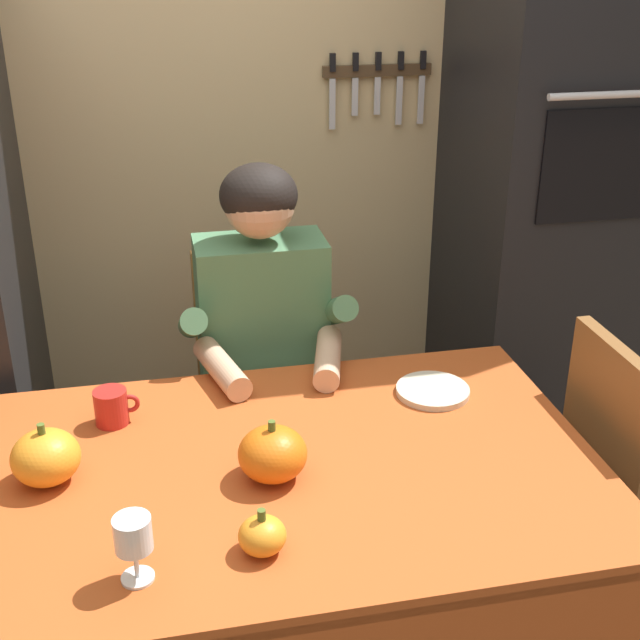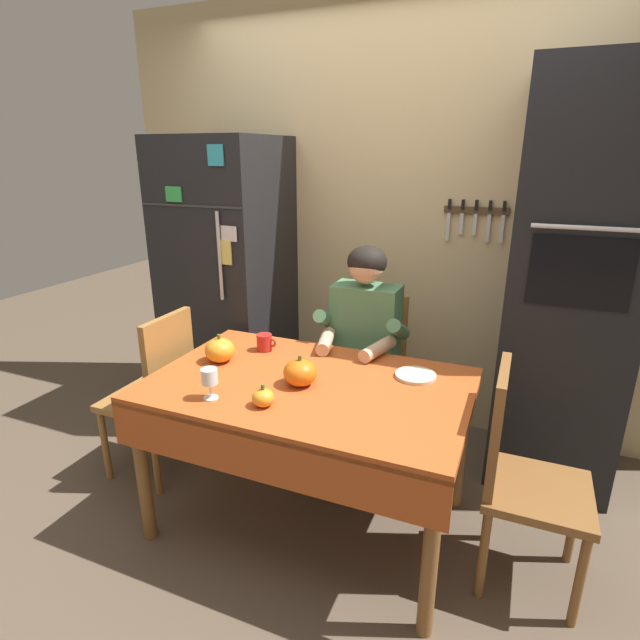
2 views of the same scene
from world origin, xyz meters
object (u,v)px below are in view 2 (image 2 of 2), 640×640
Objects in this scene: chair_left_side at (157,389)px; pumpkin_medium at (220,350)px; seated_person at (361,341)px; refrigerator at (229,282)px; serving_tray at (416,376)px; wine_glass at (209,378)px; pumpkin_small at (263,398)px; chair_right_side at (519,470)px; pumpkin_large at (300,373)px; chair_behind_person at (370,366)px; wall_oven at (571,289)px; coffee_mug at (265,342)px; dining_table at (306,401)px.

pumpkin_medium is at bearing -0.33° from chair_left_side.
pumpkin_medium is (-0.54, -0.54, 0.06)m from seated_person.
chair_left_side is (0.05, -0.81, -0.39)m from refrigerator.
chair_left_side is 1.36m from serving_tray.
wine_glass reaches higher than pumpkin_small.
wine_glass is 0.39m from pumpkin_medium.
pumpkin_large is at bearing -175.84° from chair_right_side.
wine_glass is 0.72× the size of serving_tray.
chair_right_side is 9.81× the size of pumpkin_small.
serving_tray is (0.45, 0.27, -0.05)m from pumpkin_large.
chair_behind_person is 5.05× the size of serving_tray.
refrigerator is 0.94m from pumpkin_medium.
refrigerator is at bearing 119.00° from wine_glass.
pumpkin_medium reaches higher than pumpkin_small.
wall_oven is (2.00, 0.04, 0.15)m from refrigerator.
pumpkin_large is 1.55× the size of pumpkin_small.
coffee_mug is 0.58× the size of serving_tray.
pumpkin_large is at bearing 42.08° from wine_glass.
pumpkin_medium is at bearing 169.79° from pumpkin_large.
chair_left_side is 0.93m from pumpkin_large.
chair_left_side is at bearing -142.93° from chair_behind_person.
pumpkin_large is at bearing -5.60° from chair_left_side.
refrigerator is at bearing 137.09° from dining_table.
dining_table is at bearing 41.89° from wine_glass.
chair_left_side is at bearing -156.37° from wall_oven.
seated_person is at bearing 44.63° from pumpkin_medium.
refrigerator is 2.07m from chair_right_side.
pumpkin_small is (0.23, 0.03, -0.06)m from wine_glass.
chair_behind_person is 1.12m from chair_right_side.
serving_tray is at bearing 7.93° from chair_left_side.
pumpkin_medium is (0.46, -0.82, -0.10)m from refrigerator.
pumpkin_large is 0.80× the size of serving_tray.
pumpkin_large is (0.34, -0.29, 0.02)m from coffee_mug.
refrigerator is 1.32m from dining_table.
pumpkin_medium is at bearing -60.44° from refrigerator.
refrigerator is 1.94× the size of chair_behind_person.
pumpkin_small is (-0.06, -0.23, -0.02)m from pumpkin_large.
seated_person is 1.12m from chair_left_side.
chair_left_side is at bearing 179.67° from pumpkin_medium.
pumpkin_small is at bearing -61.98° from coffee_mug.
chair_behind_person is 6.46× the size of pumpkin_medium.
refrigerator is 18.99× the size of pumpkin_small.
chair_right_side is at bearing -10.24° from coffee_mug.
seated_person is at bearing -15.51° from refrigerator.
pumpkin_medium is 0.52m from pumpkin_small.
dining_table is 0.91m from chair_left_side.
pumpkin_large reaches higher than serving_tray.
chair_behind_person is at bearing 138.65° from chair_right_side.
serving_tray is at bearing 156.65° from chair_right_side.
chair_behind_person is 0.75× the size of seated_person.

